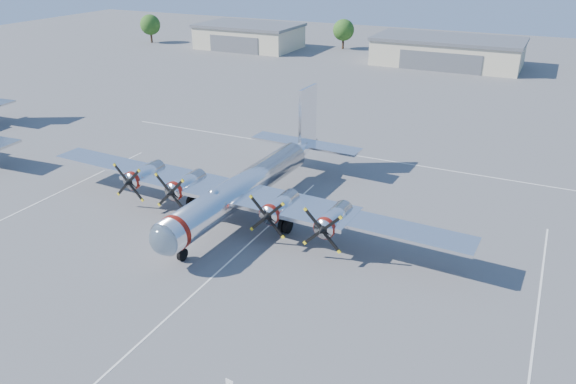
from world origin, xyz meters
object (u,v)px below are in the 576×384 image
at_px(hangar_west, 249,36).
at_px(main_bomber_b29, 248,212).
at_px(tree_west, 344,30).
at_px(hangar_center, 448,51).
at_px(info_placard, 230,384).
at_px(tree_far_west, 150,25).

height_order(hangar_west, main_bomber_b29, hangar_west).
height_order(tree_west, main_bomber_b29, tree_west).
height_order(hangar_center, tree_west, tree_west).
bearing_deg(hangar_center, info_placard, -85.65).
bearing_deg(main_bomber_b29, hangar_center, 90.44).
xyz_separation_m(hangar_center, tree_far_west, (-70.00, -3.96, 1.51)).
bearing_deg(tree_far_west, info_placard, -49.82).
bearing_deg(info_placard, tree_far_west, 137.60).
bearing_deg(tree_west, tree_far_west, -165.07).
distance_m(tree_far_west, tree_west, 46.57).
relative_size(tree_far_west, info_placard, 6.63).
relative_size(hangar_center, info_placard, 28.54).
height_order(hangar_west, info_placard, hangar_west).
xyz_separation_m(tree_west, info_placard, (32.27, -103.49, -3.52)).
bearing_deg(hangar_west, main_bomber_b29, -60.80).
bearing_deg(info_placard, hangar_west, 126.12).
height_order(main_bomber_b29, info_placard, main_bomber_b29).
relative_size(tree_far_west, tree_west, 1.00).
bearing_deg(info_placard, main_bomber_b29, 124.23).
bearing_deg(main_bomber_b29, hangar_west, 121.88).
relative_size(hangar_center, main_bomber_b29, 0.70).
bearing_deg(tree_far_west, main_bomber_b29, -46.75).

